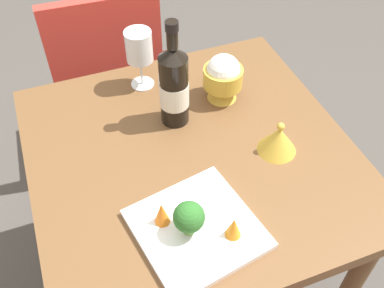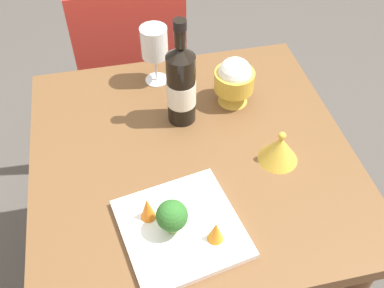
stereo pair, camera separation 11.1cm
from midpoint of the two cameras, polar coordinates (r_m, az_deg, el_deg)
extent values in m
plane|color=#4C4742|center=(1.74, -1.91, -17.33)|extent=(8.00, 8.00, 0.00)
cube|color=brown|center=(1.15, -2.77, -1.85)|extent=(0.81, 0.81, 0.04)
cylinder|color=brown|center=(1.64, -17.88, -4.87)|extent=(0.05, 0.05, 0.69)
cylinder|color=brown|center=(1.72, 4.82, 1.31)|extent=(0.05, 0.05, 0.69)
cube|color=red|center=(1.91, -12.75, 9.26)|extent=(0.42, 0.42, 0.02)
cube|color=red|center=(1.64, -12.91, 11.45)|extent=(0.40, 0.06, 0.40)
cylinder|color=black|center=(2.18, -16.89, 6.12)|extent=(0.03, 0.03, 0.43)
cylinder|color=black|center=(2.19, -8.14, 8.13)|extent=(0.03, 0.03, 0.43)
cylinder|color=black|center=(1.93, -15.77, -0.11)|extent=(0.03, 0.03, 0.43)
cylinder|color=black|center=(1.94, -5.95, 2.19)|extent=(0.03, 0.03, 0.43)
cylinder|color=black|center=(1.15, -5.16, 6.65)|extent=(0.07, 0.08, 0.20)
cone|color=black|center=(1.08, -5.57, 11.35)|extent=(0.07, 0.08, 0.03)
cylinder|color=black|center=(1.06, -5.77, 13.55)|extent=(0.03, 0.03, 0.07)
cylinder|color=black|center=(1.04, -5.87, 14.61)|extent=(0.03, 0.03, 0.02)
cylinder|color=silver|center=(1.16, -5.13, 6.27)|extent=(0.08, 0.08, 0.07)
cylinder|color=white|center=(1.34, -8.71, 7.51)|extent=(0.07, 0.07, 0.00)
cylinder|color=white|center=(1.32, -8.92, 9.00)|extent=(0.01, 0.01, 0.08)
cylinder|color=white|center=(1.27, -9.38, 12.12)|extent=(0.08, 0.08, 0.09)
cone|color=gold|center=(1.27, 1.35, 6.64)|extent=(0.08, 0.08, 0.04)
cylinder|color=gold|center=(1.24, 1.39, 8.40)|extent=(0.11, 0.11, 0.05)
sphere|color=white|center=(1.23, 1.41, 9.23)|extent=(0.09, 0.09, 0.09)
cone|color=gold|center=(1.12, 8.20, 0.42)|extent=(0.10, 0.10, 0.07)
sphere|color=gold|center=(1.09, 8.45, 2.07)|extent=(0.02, 0.02, 0.02)
cube|color=white|center=(0.99, -2.66, -10.96)|extent=(0.29, 0.29, 0.02)
cylinder|color=#729E4C|center=(0.97, -3.74, -10.74)|extent=(0.03, 0.03, 0.03)
sphere|color=#2D6B28|center=(0.93, -3.85, -9.50)|extent=(0.07, 0.07, 0.07)
cone|color=orange|center=(0.97, -7.20, -8.92)|extent=(0.03, 0.03, 0.06)
cone|color=orange|center=(0.95, 1.95, -10.78)|extent=(0.03, 0.03, 0.06)
camera|label=1|loc=(0.06, -92.87, -3.06)|focal=41.77mm
camera|label=2|loc=(0.06, 87.13, 3.06)|focal=41.77mm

